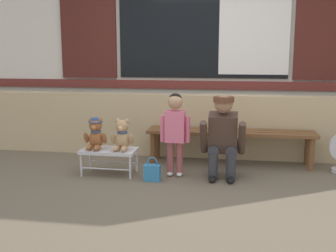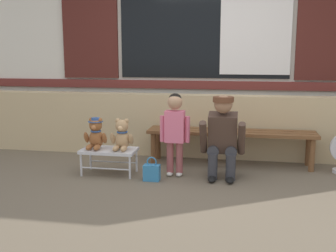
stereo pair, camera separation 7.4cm
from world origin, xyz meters
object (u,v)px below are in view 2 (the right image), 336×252
object	(u,v)px
wooden_bench_long	(231,136)
teddy_bear_plain	(122,136)
child_standing	(175,125)
adult_crouching	(223,137)
small_display_bench	(109,152)
handbag_on_ground	(152,172)
teddy_bear_with_hat	(96,134)

from	to	relation	value
wooden_bench_long	teddy_bear_plain	xyz separation A→B (m)	(-1.22, -0.67, 0.09)
child_standing	adult_crouching	bearing A→B (deg)	1.10
teddy_bear_plain	child_standing	size ratio (longest dim) A/B	0.38
wooden_bench_long	child_standing	size ratio (longest dim) A/B	2.19
wooden_bench_long	small_display_bench	xyz separation A→B (m)	(-1.38, -0.67, -0.11)
small_display_bench	handbag_on_ground	world-z (taller)	small_display_bench
adult_crouching	small_display_bench	bearing A→B (deg)	-176.53
small_display_bench	adult_crouching	bearing A→B (deg)	3.47
teddy_bear_plain	child_standing	world-z (taller)	child_standing
wooden_bench_long	small_display_bench	world-z (taller)	wooden_bench_long
wooden_bench_long	small_display_bench	size ratio (longest dim) A/B	3.28
teddy_bear_plain	wooden_bench_long	bearing A→B (deg)	28.77
small_display_bench	teddy_bear_plain	distance (m)	0.25
wooden_bench_long	adult_crouching	size ratio (longest dim) A/B	2.21
wooden_bench_long	adult_crouching	distance (m)	0.61
teddy_bear_with_hat	handbag_on_ground	xyz separation A→B (m)	(0.71, -0.16, -0.38)
teddy_bear_with_hat	teddy_bear_plain	bearing A→B (deg)	-0.13
small_display_bench	handbag_on_ground	xyz separation A→B (m)	(0.55, -0.16, -0.17)
child_standing	adult_crouching	world-z (taller)	child_standing
small_display_bench	teddy_bear_plain	world-z (taller)	teddy_bear_plain
teddy_bear_plain	child_standing	bearing A→B (deg)	6.39
teddy_bear_with_hat	child_standing	xyz separation A→B (m)	(0.93, 0.07, 0.12)
wooden_bench_long	child_standing	bearing A→B (deg)	-135.57
teddy_bear_with_hat	child_standing	bearing A→B (deg)	4.15
teddy_bear_with_hat	teddy_bear_plain	distance (m)	0.32
small_display_bench	adult_crouching	size ratio (longest dim) A/B	0.67
adult_crouching	teddy_bear_with_hat	bearing A→B (deg)	-176.98
wooden_bench_long	small_display_bench	distance (m)	1.54
wooden_bench_long	adult_crouching	xyz separation A→B (m)	(-0.06, -0.59, 0.11)
adult_crouching	handbag_on_ground	size ratio (longest dim) A/B	3.49
adult_crouching	wooden_bench_long	bearing A→B (deg)	83.79
teddy_bear_with_hat	teddy_bear_plain	world-z (taller)	same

